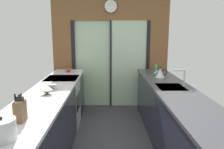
{
  "coord_description": "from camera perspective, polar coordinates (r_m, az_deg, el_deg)",
  "views": [
    {
      "loc": [
        -0.08,
        -2.69,
        1.74
      ],
      "look_at": [
        -0.0,
        0.84,
        1.06
      ],
      "focal_mm": 35.26,
      "sensor_mm": 36.0,
      "label": 1
    }
  ],
  "objects": [
    {
      "name": "ground_plane",
      "position": [
        3.73,
        0.13,
        -17.09
      ],
      "size": [
        5.04,
        7.6,
        0.02
      ],
      "primitive_type": "cube",
      "color": "#38383D"
    },
    {
      "name": "oven_range",
      "position": [
        4.22,
        -12.59,
        -7.04
      ],
      "size": [
        0.6,
        0.6,
        0.92
      ],
      "color": "#B7BABC",
      "rests_on": "ground_plane"
    },
    {
      "name": "mixing_bowl_far",
      "position": [
        4.66,
        -11.23,
        1.04
      ],
      "size": [
        0.17,
        0.17,
        0.07
      ],
      "color": "#BC4C38",
      "rests_on": "left_counter_run"
    },
    {
      "name": "sink_faucet",
      "position": [
        3.49,
        17.78,
        -0.23
      ],
      "size": [
        0.19,
        0.02,
        0.26
      ],
      "color": "#B7BABC",
      "rests_on": "right_counter_run"
    },
    {
      "name": "kettle",
      "position": [
        4.13,
        12.38,
        0.46
      ],
      "size": [
        0.25,
        0.17,
        0.2
      ],
      "color": "#B7BABC",
      "rests_on": "right_counter_run"
    },
    {
      "name": "knife_block",
      "position": [
        2.24,
        -22.73,
        -8.64
      ],
      "size": [
        0.09,
        0.14,
        0.27
      ],
      "color": "brown",
      "rests_on": "left_counter_run"
    },
    {
      "name": "back_wall_unit",
      "position": [
        5.09,
        -0.34,
        8.51
      ],
      "size": [
        2.64,
        0.12,
        2.7
      ],
      "color": "brown",
      "rests_on": "ground_plane"
    },
    {
      "name": "soap_bottle",
      "position": [
        4.47,
        11.3,
        1.4
      ],
      "size": [
        0.05,
        0.05,
        0.23
      ],
      "color": "#339E56",
      "rests_on": "right_counter_run"
    },
    {
      "name": "mixing_bowl_mid",
      "position": [
        3.32,
        -15.35,
        -2.96
      ],
      "size": [
        0.18,
        0.18,
        0.08
      ],
      "color": "gray",
      "rests_on": "left_counter_run"
    },
    {
      "name": "mixing_bowl_near",
      "position": [
        3.07,
        -16.55,
        -4.35
      ],
      "size": [
        0.16,
        0.16,
        0.06
      ],
      "color": "#514C47",
      "rests_on": "left_counter_run"
    },
    {
      "name": "right_counter_run",
      "position": [
        3.4,
        16.12,
        -11.6
      ],
      "size": [
        0.62,
        3.8,
        0.92
      ],
      "color": "#1E232D",
      "rests_on": "ground_plane"
    },
    {
      "name": "stock_pot",
      "position": [
        1.93,
        -26.74,
        -12.73
      ],
      "size": [
        0.22,
        0.22,
        0.19
      ],
      "color": "#B7BABC",
      "rests_on": "left_counter_run"
    },
    {
      "name": "left_counter_run",
      "position": [
        3.2,
        -16.6,
        -13.0
      ],
      "size": [
        0.62,
        3.8,
        0.92
      ],
      "color": "#1E232D",
      "rests_on": "ground_plane"
    }
  ]
}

